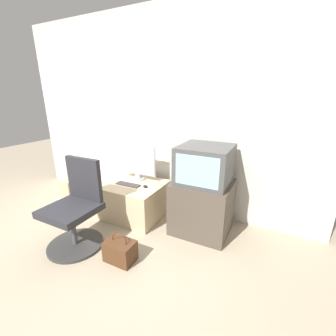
# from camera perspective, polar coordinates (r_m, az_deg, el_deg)

# --- Properties ---
(ground_plane) EXTENTS (12.00, 12.00, 0.00)m
(ground_plane) POSITION_cam_1_polar(r_m,az_deg,el_deg) (2.60, -18.54, -19.99)
(ground_plane) COLOR tan
(wall_back) EXTENTS (4.40, 0.05, 2.60)m
(wall_back) POSITION_cam_1_polar(r_m,az_deg,el_deg) (3.12, -3.38, 13.31)
(wall_back) COLOR beige
(wall_back) RESTS_ON ground_plane
(desk) EXTENTS (1.05, 0.69, 0.45)m
(desk) POSITION_cam_1_polar(r_m,az_deg,el_deg) (3.15, -10.75, -7.31)
(desk) COLOR #CCB289
(desk) RESTS_ON ground_plane
(side_stand) EXTENTS (0.65, 0.58, 0.62)m
(side_stand) POSITION_cam_1_polar(r_m,az_deg,el_deg) (2.70, 8.64, -9.66)
(side_stand) COLOR #4C4238
(side_stand) RESTS_ON ground_plane
(main_monitor) EXTENTS (0.53, 0.18, 0.49)m
(main_monitor) POSITION_cam_1_polar(r_m,az_deg,el_deg) (3.04, -7.60, 1.54)
(main_monitor) COLOR #B2B2B7
(main_monitor) RESTS_ON desk
(keyboard) EXTENTS (0.33, 0.11, 0.01)m
(keyboard) POSITION_cam_1_polar(r_m,az_deg,el_deg) (2.95, -10.10, -4.14)
(keyboard) COLOR #2D2D2D
(keyboard) RESTS_ON desk
(mouse) EXTENTS (0.06, 0.04, 0.03)m
(mouse) POSITION_cam_1_polar(r_m,az_deg,el_deg) (2.83, -5.78, -4.68)
(mouse) COLOR black
(mouse) RESTS_ON desk
(crt_tv) EXTENTS (0.56, 0.55, 0.42)m
(crt_tv) POSITION_cam_1_polar(r_m,az_deg,el_deg) (2.52, 9.37, 0.95)
(crt_tv) COLOR #474747
(crt_tv) RESTS_ON side_stand
(office_chair) EXTENTS (0.58, 0.58, 0.94)m
(office_chair) POSITION_cam_1_polar(r_m,az_deg,el_deg) (2.60, -22.37, -10.08)
(office_chair) COLOR #333333
(office_chair) RESTS_ON ground_plane
(cardboard_box_lower) EXTENTS (0.26, 0.23, 0.20)m
(cardboard_box_lower) POSITION_cam_1_polar(r_m,az_deg,el_deg) (3.48, -23.33, -8.30)
(cardboard_box_lower) COLOR beige
(cardboard_box_lower) RESTS_ON ground_plane
(cardboard_box_upper) EXTENTS (0.19, 0.17, 0.26)m
(cardboard_box_upper) POSITION_cam_1_polar(r_m,az_deg,el_deg) (3.39, -23.82, -4.79)
(cardboard_box_upper) COLOR #D1B27F
(cardboard_box_upper) RESTS_ON cardboard_box_lower
(handbag) EXTENTS (0.29, 0.20, 0.31)m
(handbag) POSITION_cam_1_polar(r_m,az_deg,el_deg) (2.39, -12.06, -19.85)
(handbag) COLOR #4C2D19
(handbag) RESTS_ON ground_plane
(book) EXTENTS (0.23, 0.12, 0.02)m
(book) POSITION_cam_1_polar(r_m,az_deg,el_deg) (3.20, -25.30, -12.73)
(book) COLOR navy
(book) RESTS_ON ground_plane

